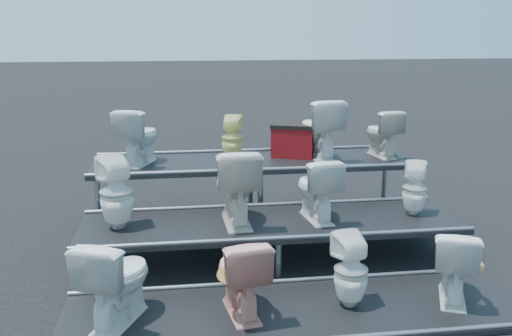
{
  "coord_description": "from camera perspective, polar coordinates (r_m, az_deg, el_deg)",
  "views": [
    {
      "loc": [
        -1.0,
        -5.95,
        2.56
      ],
      "look_at": [
        -0.16,
        0.1,
        1.05
      ],
      "focal_mm": 40.0,
      "sensor_mm": 36.0,
      "label": 1
    }
  ],
  "objects": [
    {
      "name": "ground",
      "position": [
        6.56,
        1.48,
        -9.12
      ],
      "size": [
        80.0,
        80.0,
        0.0
      ],
      "primitive_type": "plane",
      "color": "black",
      "rests_on": "ground"
    },
    {
      "name": "tier_front",
      "position": [
        5.39,
        3.81,
        -14.16
      ],
      "size": [
        4.2,
        1.2,
        0.06
      ],
      "primitive_type": "cube",
      "color": "black",
      "rests_on": "ground"
    },
    {
      "name": "tier_mid",
      "position": [
        6.47,
        1.5,
        -7.24
      ],
      "size": [
        4.2,
        1.2,
        0.46
      ],
      "primitive_type": "cube",
      "color": "black",
      "rests_on": "ground"
    },
    {
      "name": "tier_back",
      "position": [
        7.63,
        -0.09,
        -2.35
      ],
      "size": [
        4.2,
        1.2,
        0.86
      ],
      "primitive_type": "cube",
      "color": "black",
      "rests_on": "ground"
    },
    {
      "name": "toilet_0",
      "position": [
        5.14,
        -13.76,
        -10.73
      ],
      "size": [
        0.72,
        0.89,
        0.79
      ],
      "primitive_type": "imported",
      "rotation": [
        0.0,
        0.0,
        2.72
      ],
      "color": "white",
      "rests_on": "tier_front"
    },
    {
      "name": "toilet_1",
      "position": [
        5.14,
        -1.56,
        -10.59
      ],
      "size": [
        0.51,
        0.78,
        0.74
      ],
      "primitive_type": "imported",
      "rotation": [
        0.0,
        0.0,
        3.28
      ],
      "color": "#EB9F8E",
      "rests_on": "tier_front"
    },
    {
      "name": "toilet_2",
      "position": [
        5.35,
        9.46,
        -10.07
      ],
      "size": [
        0.36,
        0.36,
        0.69
      ],
      "primitive_type": "imported",
      "rotation": [
        0.0,
        0.0,
        3.29
      ],
      "color": "white",
      "rests_on": "tier_front"
    },
    {
      "name": "toilet_3",
      "position": [
        5.71,
        19.2,
        -8.99
      ],
      "size": [
        0.65,
        0.8,
        0.72
      ],
      "primitive_type": "imported",
      "rotation": [
        0.0,
        0.0,
        2.73
      ],
      "color": "white",
      "rests_on": "tier_front"
    },
    {
      "name": "toilet_4",
      "position": [
        6.23,
        -13.79,
        -2.41
      ],
      "size": [
        0.47,
        0.48,
        0.79
      ],
      "primitive_type": "imported",
      "rotation": [
        0.0,
        0.0,
        3.55
      ],
      "color": "white",
      "rests_on": "tier_mid"
    },
    {
      "name": "toilet_5",
      "position": [
        6.21,
        -2.05,
        -1.76
      ],
      "size": [
        0.5,
        0.85,
        0.85
      ],
      "primitive_type": "imported",
      "rotation": [
        0.0,
        0.0,
        3.17
      ],
      "color": "silver",
      "rests_on": "tier_mid"
    },
    {
      "name": "toilet_6",
      "position": [
        6.39,
        6.07,
        -2.04
      ],
      "size": [
        0.48,
        0.75,
        0.72
      ],
      "primitive_type": "imported",
      "rotation": [
        0.0,
        0.0,
        3.26
      ],
      "color": "white",
      "rests_on": "tier_mid"
    },
    {
      "name": "toilet_7",
      "position": [
        6.77,
        15.61,
        -2.0
      ],
      "size": [
        0.37,
        0.37,
        0.62
      ],
      "primitive_type": "imported",
      "rotation": [
        0.0,
        0.0,
        2.73
      ],
      "color": "white",
      "rests_on": "tier_mid"
    },
    {
      "name": "toilet_8",
      "position": [
        7.39,
        -11.68,
        3.14
      ],
      "size": [
        0.63,
        0.8,
        0.72
      ],
      "primitive_type": "imported",
      "rotation": [
        0.0,
        0.0,
        2.77
      ],
      "color": "white",
      "rests_on": "tier_back"
    },
    {
      "name": "toilet_9",
      "position": [
        7.42,
        -2.42,
        2.98
      ],
      "size": [
        0.33,
        0.34,
        0.6
      ],
      "primitive_type": "imported",
      "rotation": [
        0.0,
        0.0,
        2.88
      ],
      "color": "#F0E78F",
      "rests_on": "tier_back"
    },
    {
      "name": "toilet_10",
      "position": [
        7.6,
        6.32,
        3.94
      ],
      "size": [
        0.57,
        0.85,
        0.8
      ],
      "primitive_type": "imported",
      "rotation": [
        0.0,
        0.0,
        3.3
      ],
      "color": "white",
      "rests_on": "tier_back"
    },
    {
      "name": "toilet_11",
      "position": [
        7.87,
        12.51,
        3.45
      ],
      "size": [
        0.44,
        0.67,
        0.64
      ],
      "primitive_type": "imported",
      "rotation": [
        0.0,
        0.0,
        3.28
      ],
      "color": "silver",
      "rests_on": "tier_back"
    },
    {
      "name": "red_crate",
      "position": [
        7.74,
        3.84,
        2.67
      ],
      "size": [
        0.68,
        0.62,
        0.4
      ],
      "primitive_type": "cube",
      "rotation": [
        0.0,
        0.0,
        -0.38
      ],
      "color": "maroon",
      "rests_on": "tier_back"
    }
  ]
}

